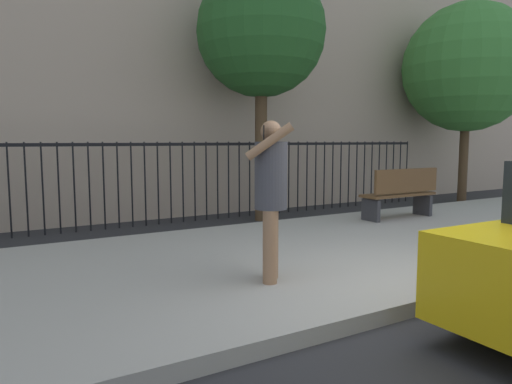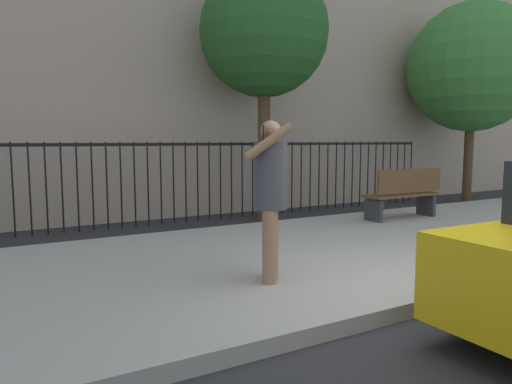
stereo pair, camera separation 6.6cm
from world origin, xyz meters
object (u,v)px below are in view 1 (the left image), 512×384
object	(u,v)px
street_tree_mid	(261,33)
street_bench	(401,192)
pedestrian_on_phone	(271,189)
street_tree_near	(468,68)

from	to	relation	value
street_tree_mid	street_bench	bearing A→B (deg)	-45.12
pedestrian_on_phone	street_bench	size ratio (longest dim) A/B	1.05
street_tree_near	street_tree_mid	bearing A→B (deg)	177.63
pedestrian_on_phone	street_tree_near	xyz separation A→B (m)	(8.44, 3.76, 2.36)
street_bench	street_tree_mid	xyz separation A→B (m)	(-1.93, 1.94, 3.07)
street_bench	street_tree_near	bearing A→B (deg)	21.97
pedestrian_on_phone	street_bench	distance (m)	4.77
pedestrian_on_phone	street_tree_near	distance (m)	9.54
pedestrian_on_phone	street_bench	xyz separation A→B (m)	(4.27, 2.08, -0.47)
street_bench	street_tree_mid	bearing A→B (deg)	134.88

